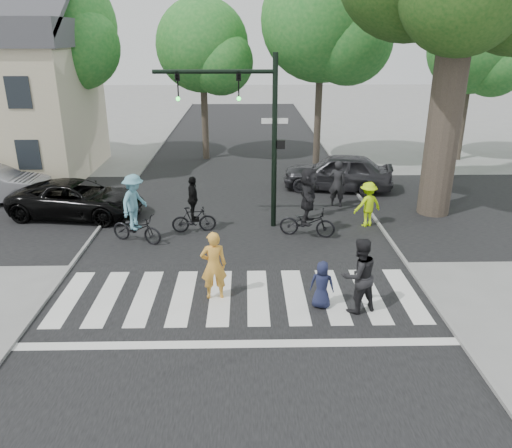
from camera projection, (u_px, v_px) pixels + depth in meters
The scene contains 22 objects.
ground at pixel (238, 316), 12.36m from camera, with size 120.00×120.00×0.00m, color gray.
road_stem at pixel (240, 239), 17.02m from camera, with size 10.00×70.00×0.01m, color black.
road_cross at pixel (241, 210), 19.83m from camera, with size 70.00×10.00×0.01m, color black.
curb_left at pixel (91, 239), 16.91m from camera, with size 0.10×70.00×0.10m, color gray.
curb_right at pixel (387, 236), 17.11m from camera, with size 0.10×70.00×0.10m, color gray.
crosswalk at pixel (239, 302), 12.97m from camera, with size 10.00×3.85×0.01m.
traffic_signal at pixel (250, 118), 16.76m from camera, with size 4.45×0.29×6.00m.
bg_tree_1 at pixel (62, 31), 24.26m from camera, with size 6.09×5.80×9.80m.
bg_tree_2 at pixel (207, 50), 25.78m from camera, with size 5.04×4.80×8.40m.
bg_tree_3 at pixel (329, 25), 24.23m from camera, with size 6.30×6.00×10.20m.
bg_tree_4 at pixel (478, 53), 25.65m from camera, with size 4.83×4.60×8.15m.
house at pixel (1, 95), 23.83m from camera, with size 8.40×8.10×8.82m.
pedestrian_woman at pixel (214, 265), 12.91m from camera, with size 0.68×0.45×1.87m, color gold.
pedestrian_child at pixel (322, 285), 12.57m from camera, with size 0.62×0.40×1.26m, color #1B203D.
pedestrian_adult at pixel (359, 276), 12.28m from camera, with size 0.95×0.74×1.96m, color black.
cyclist_left at pixel (135, 214), 16.41m from camera, with size 1.95×1.37×2.34m.
cyclist_mid at pixel (193, 210), 17.35m from camera, with size 1.58×0.97×2.01m.
cyclist_right at pixel (308, 206), 16.88m from camera, with size 2.01×1.86×2.42m.
car_suv at pixel (77, 199), 18.90m from camera, with size 2.29×4.97×1.38m, color black.
car_grey at pixel (338, 172), 22.13m from camera, with size 1.93×4.80×1.63m, color #2C2C2F.
bystander_hivis at pixel (368, 204), 17.89m from camera, with size 1.06×0.61×1.65m, color #C4FF0C.
bystander_dark at pixel (337, 184), 19.91m from camera, with size 0.69×0.45×1.89m, color black.
Camera 1 is at (0.21, -10.73, 6.55)m, focal length 35.00 mm.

